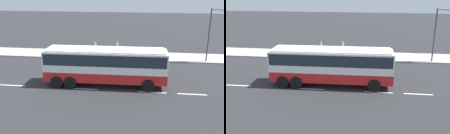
% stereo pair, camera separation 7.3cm
% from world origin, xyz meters
% --- Properties ---
extents(ground_plane, '(120.00, 120.00, 0.00)m').
position_xyz_m(ground_plane, '(0.00, 0.00, 0.00)').
color(ground_plane, '#28282B').
extents(sidewalk_curb, '(80.00, 4.00, 0.15)m').
position_xyz_m(sidewalk_curb, '(0.00, 8.94, 0.07)').
color(sidewalk_curb, '#A8A399').
rests_on(sidewalk_curb, ground_plane).
extents(lane_centreline, '(29.32, 0.16, 0.01)m').
position_xyz_m(lane_centreline, '(-4.75, -2.10, 0.00)').
color(lane_centreline, white).
rests_on(lane_centreline, ground_plane).
extents(coach_bus, '(10.81, 2.84, 3.34)m').
position_xyz_m(coach_bus, '(0.45, -0.87, 2.08)').
color(coach_bus, red).
rests_on(coach_bus, ground_plane).
extents(pedestrian_near_curb, '(0.32, 0.32, 1.68)m').
position_xyz_m(pedestrian_near_curb, '(-2.35, 8.87, 1.12)').
color(pedestrian_near_curb, '#38334C').
rests_on(pedestrian_near_curb, sidewalk_curb).
extents(pedestrian_at_crossing, '(0.32, 0.32, 1.74)m').
position_xyz_m(pedestrian_at_crossing, '(0.40, 9.15, 1.16)').
color(pedestrian_at_crossing, brown).
rests_on(pedestrian_at_crossing, sidewalk_curb).
extents(street_lamp, '(1.56, 0.24, 6.05)m').
position_xyz_m(street_lamp, '(11.18, 7.52, 3.65)').
color(street_lamp, '#47474C').
rests_on(street_lamp, sidewalk_curb).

